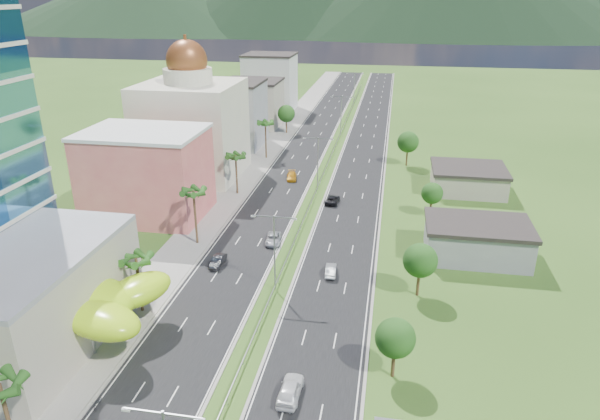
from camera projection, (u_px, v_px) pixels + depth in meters
The scene contains 35 objects.
ground at pixel (257, 333), 63.63m from camera, with size 500.00×500.00×0.00m, color #2D5119.
road_left at pixel (311, 139), 146.78m from camera, with size 11.00×260.00×0.04m, color black.
road_right at pixel (366, 141), 144.37m from camera, with size 11.00×260.00×0.04m, color black.
sidewalk_left at pixel (278, 137), 148.29m from camera, with size 7.00×260.00×0.12m, color gray.
median_guardrail at pixel (331, 156), 128.95m from camera, with size 0.10×216.06×0.76m.
streetlight_median_b at pixel (274, 245), 70.17m from camera, with size 6.04×0.25×11.00m.
streetlight_median_c at pixel (318, 158), 106.59m from camera, with size 6.04×0.25×11.00m.
streetlight_median_d at pixel (341, 112), 147.57m from camera, with size 6.04×0.25×11.00m.
streetlight_median_e at pixel (354, 85), 188.54m from camera, with size 6.04×0.25×11.00m.
lime_canopy at pixel (78, 299), 61.30m from camera, with size 18.00×15.00×7.40m.
pink_shophouse at pixel (147, 175), 94.42m from camera, with size 20.00×15.00×15.00m, color #D25658.
domed_building at pixel (192, 124), 113.89m from camera, with size 20.00×20.00×28.70m.
midrise_grey at pixel (231, 115), 137.77m from camera, with size 16.00×15.00×16.00m, color gray.
midrise_beige at pixel (253, 104), 158.37m from camera, with size 16.00×15.00×13.00m, color #AB9E8D.
midrise_white at pixel (270, 83), 178.36m from camera, with size 16.00×15.00×18.00m, color silver.
shed_near at pixel (477, 242), 80.94m from camera, with size 15.00×10.00×5.00m, color gray.
shed_far at pixel (468, 180), 108.05m from camera, with size 14.00×12.00×4.40m, color #AB9E8D.
palm_tree_a at pixel (0, 389), 43.04m from camera, with size 3.60×3.60×9.10m.
palm_tree_b at pixel (136, 262), 65.26m from camera, with size 3.60×3.60×8.10m.
palm_tree_c at pixel (194, 194), 82.92m from camera, with size 3.60×3.60×9.60m.
palm_tree_d at pixel (236, 158), 104.23m from camera, with size 3.60×3.60×8.60m.
palm_tree_e at pixel (265, 124), 126.70m from camera, with size 3.60×3.60×9.40m.
leafy_tree_lfar at pixel (286, 114), 150.50m from camera, with size 4.90×4.90×8.05m.
leafy_tree_ra at pixel (395, 338), 54.69m from camera, with size 4.20×4.20×6.90m.
leafy_tree_rb at pixel (420, 261), 69.53m from camera, with size 4.55×4.55×7.47m.
leafy_tree_rc at pixel (432, 193), 94.85m from camera, with size 3.85×3.85×6.33m.
leafy_tree_rd at pixel (408, 142), 122.35m from camera, with size 4.90×4.90×8.05m.
mountain_ridge at pixel (452, 37), 463.74m from camera, with size 860.00×140.00×90.00m, color black, non-canonical shape.
car_dark_left at pixel (218, 261), 78.91m from camera, with size 1.49×4.27×1.41m, color black.
car_silver_mid_left at pixel (273, 239), 85.92m from camera, with size 2.29×4.97×1.38m, color #A1A3A8.
car_yellow_far_left at pixel (292, 176), 114.87m from camera, with size 2.01×4.94×1.43m, color orange.
car_white_near_right at pixel (290, 389), 53.23m from camera, with size 2.10×5.22×1.78m, color white.
car_silver_right at pixel (331, 270), 76.38m from camera, with size 1.45×4.16×1.37m, color #AAAEB2.
car_dark_far_right at pixel (332, 199), 102.16m from camera, with size 2.25×4.87×1.35m, color black.
motorcycle at pixel (97, 402), 52.05m from camera, with size 0.55×1.83×1.17m, color black.
Camera 1 is at (14.30, -51.57, 37.76)m, focal length 32.00 mm.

